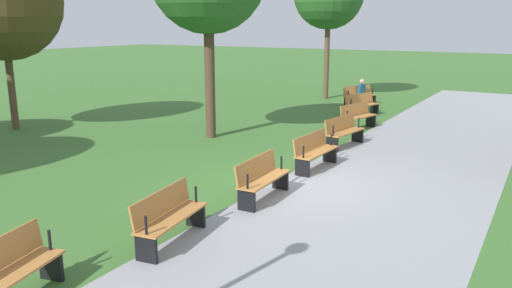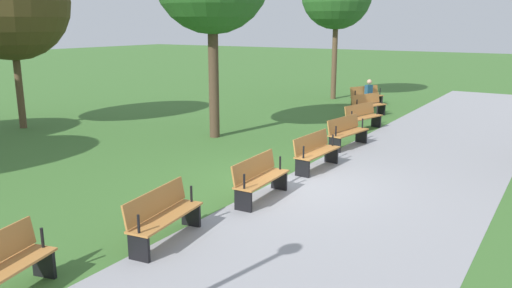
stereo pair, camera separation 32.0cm
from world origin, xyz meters
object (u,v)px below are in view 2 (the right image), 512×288
(bench_0, at_px, (366,96))
(person_seated, at_px, (370,92))
(bench_1, at_px, (368,105))
(tree_4, at_px, (10,2))
(bench_4, at_px, (316,151))
(bench_6, at_px, (163,215))
(bench_2, at_px, (363,117))
(bench_5, at_px, (260,178))
(bench_3, at_px, (347,131))

(bench_0, height_order, person_seated, person_seated)
(bench_1, xyz_separation_m, tree_4, (8.59, -9.50, 3.81))
(bench_0, relative_size, bench_4, 1.02)
(bench_6, bearing_deg, tree_4, -120.97)
(bench_4, distance_m, person_seated, 10.55)
(bench_1, bearing_deg, bench_2, 35.26)
(bench_4, bearing_deg, person_seated, -164.64)
(bench_2, distance_m, bench_5, 7.95)
(bench_2, height_order, bench_3, same)
(bench_2, bearing_deg, bench_3, 24.41)
(bench_5, bearing_deg, bench_2, -177.31)
(bench_5, relative_size, person_seated, 1.39)
(bench_3, height_order, person_seated, person_seated)
(bench_5, bearing_deg, bench_1, -174.60)
(bench_0, height_order, bench_4, same)
(bench_0, relative_size, bench_3, 1.00)
(bench_4, relative_size, person_seated, 1.39)
(bench_6, relative_size, person_seated, 1.42)
(bench_3, relative_size, tree_4, 0.27)
(bench_2, xyz_separation_m, bench_3, (2.61, 0.50, 0.00))
(bench_4, xyz_separation_m, person_seated, (-10.29, -2.31, 0.17))
(tree_4, bearing_deg, bench_6, 67.18)
(bench_4, xyz_separation_m, bench_6, (5.30, -0.25, 0.00))
(bench_4, distance_m, tree_4, 11.66)
(bench_2, bearing_deg, tree_4, -45.89)
(bench_0, height_order, bench_6, same)
(bench_5, relative_size, bench_6, 0.98)
(bench_1, bearing_deg, tree_4, -28.85)
(bench_3, bearing_deg, tree_4, -64.14)
(bench_2, relative_size, bench_5, 1.03)
(bench_4, height_order, bench_6, same)
(bench_3, bearing_deg, person_seated, -156.78)
(bench_0, xyz_separation_m, person_seated, (-0.02, 0.16, 0.17))
(bench_0, bearing_deg, bench_4, 37.99)
(bench_0, distance_m, bench_5, 13.17)
(bench_2, distance_m, person_seated, 5.28)
(person_seated, bearing_deg, bench_4, 37.11)
(bench_4, bearing_deg, bench_5, 2.72)
(bench_4, bearing_deg, tree_4, -83.20)
(bench_3, xyz_separation_m, person_seated, (-7.65, -2.06, 0.17))
(bench_0, xyz_separation_m, bench_1, (2.47, 0.98, 0.00))
(person_seated, bearing_deg, bench_3, 39.53)
(bench_3, xyz_separation_m, tree_4, (3.43, -10.75, 3.81))
(bench_2, distance_m, bench_6, 10.57)
(bench_2, xyz_separation_m, bench_5, (7.92, 0.75, 0.00))
(bench_0, xyz_separation_m, tree_4, (11.06, -8.52, 3.81))
(bench_2, xyz_separation_m, bench_4, (5.26, 0.75, 0.00))
(bench_2, height_order, bench_4, same)
(bench_1, xyz_separation_m, bench_5, (10.47, 1.49, 0.00))
(bench_2, distance_m, tree_4, 12.49)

